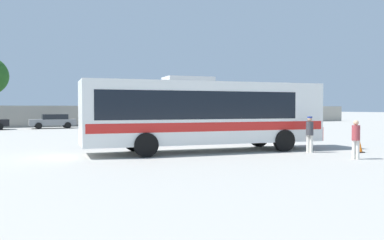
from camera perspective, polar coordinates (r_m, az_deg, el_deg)
ground_plane at (r=28.39m, az=-8.31°, el=-2.46°), size 300.00×300.00×0.00m
perimeter_wall at (r=46.32m, az=-15.48°, el=0.56°), size 80.00×0.30×2.31m
coach_bus_white_red at (r=18.84m, az=1.55°, el=1.14°), size 11.78×3.93×3.52m
attendant_by_bus_door at (r=19.28m, az=16.55°, el=-1.67°), size 0.46×0.46×1.68m
passenger_waiting_on_apron at (r=17.37m, az=22.48°, el=-2.30°), size 0.45×0.45×1.59m
parked_car_second_grey at (r=42.38m, az=-19.32°, el=-0.11°), size 4.46×2.07×1.43m
parked_car_third_white at (r=43.43m, az=-11.79°, el=0.02°), size 4.19×2.01×1.47m
parked_car_rightmost_black at (r=45.93m, az=-3.59°, el=0.13°), size 4.52×2.12×1.44m
traffic_cone_on_apron at (r=20.07m, az=22.91°, el=-3.46°), size 0.36×0.36×0.64m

